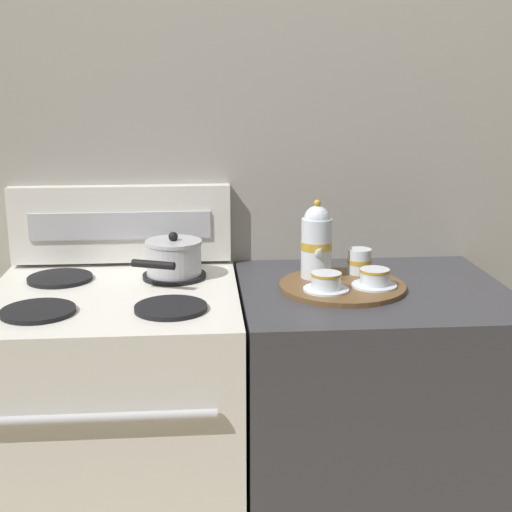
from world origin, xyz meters
TOP-DOWN VIEW (x-y plane):
  - wall_back at (0.00, 0.35)m, footprint 6.00×0.05m
  - stove at (-0.38, -0.00)m, footprint 0.69×0.69m
  - control_panel at (-0.38, 0.31)m, footprint 0.68×0.05m
  - side_counter at (0.35, 0.00)m, footprint 0.75×0.66m
  - saucepan at (-0.22, 0.15)m, footprint 0.20×0.25m
  - serving_tray at (0.26, 0.00)m, footprint 0.35×0.35m
  - teapot at (0.20, 0.07)m, footprint 0.09×0.14m
  - teacup_left at (0.34, -0.03)m, footprint 0.13×0.13m
  - teacup_right at (0.20, -0.06)m, footprint 0.13×0.13m
  - creamer_jug at (0.33, 0.11)m, footprint 0.07×0.07m

SIDE VIEW (x-z plane):
  - side_counter at x=0.35m, z-range 0.00..0.89m
  - stove at x=-0.38m, z-range 0.00..0.89m
  - serving_tray at x=0.26m, z-range 0.89..0.90m
  - teacup_left at x=0.34m, z-range 0.90..0.95m
  - teacup_right at x=0.20m, z-range 0.90..0.95m
  - creamer_jug at x=0.33m, z-range 0.90..0.97m
  - saucepan at x=-0.22m, z-range 0.89..1.01m
  - teapot at x=0.20m, z-range 0.89..1.12m
  - control_panel at x=-0.38m, z-range 0.90..1.14m
  - wall_back at x=0.00m, z-range 0.00..2.20m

